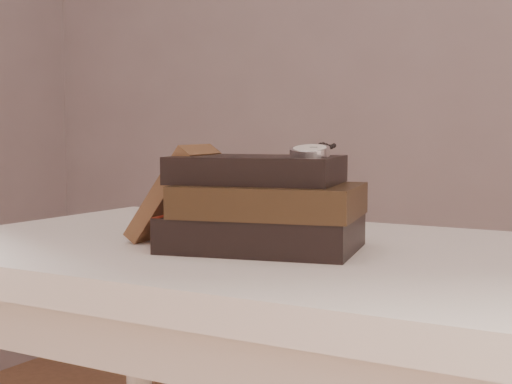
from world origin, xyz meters
The scene contains 5 objects.
table centered at (0.00, 0.35, 0.66)m, with size 1.00×0.60×0.75m.
book_stack centered at (0.00, 0.31, 0.81)m, with size 0.28×0.22×0.12m.
journal centered at (-0.15, 0.31, 0.82)m, with size 0.02×0.09×0.15m, color #452A1A.
pocket_watch centered at (0.06, 0.31, 0.88)m, with size 0.06×0.16×0.02m.
eyeglasses centered at (-0.11, 0.37, 0.82)m, with size 0.13×0.14×0.05m.
Camera 1 is at (0.48, -0.54, 0.91)m, focal length 53.11 mm.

